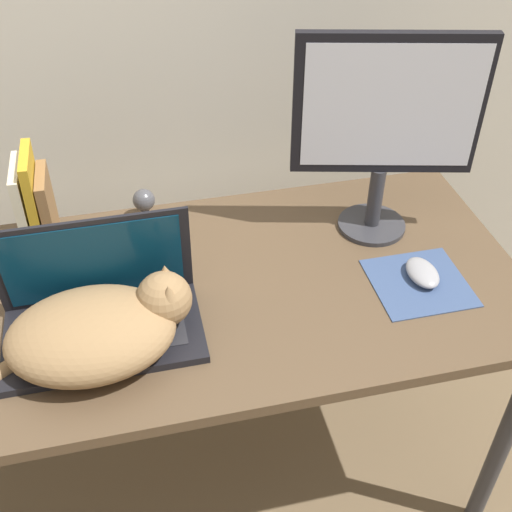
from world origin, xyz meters
name	(u,v)px	position (x,y,z in m)	size (l,w,h in m)	color
desk	(194,314)	(0.00, 0.34, 0.67)	(1.50, 0.69, 0.75)	brown
laptop	(101,313)	(-0.19, 0.27, 0.79)	(0.40, 0.23, 0.24)	black
cat	(100,330)	(-0.20, 0.20, 0.81)	(0.45, 0.25, 0.15)	#99754C
external_monitor	(386,123)	(0.47, 0.47, 1.03)	(0.41, 0.17, 0.49)	#333338
mousepad	(419,283)	(0.50, 0.25, 0.75)	(0.21, 0.20, 0.00)	#384C75
computer_mouse	(422,273)	(0.51, 0.27, 0.76)	(0.07, 0.11, 0.03)	#99999E
book_row	(36,208)	(-0.32, 0.57, 0.86)	(0.08, 0.14, 0.26)	beige
webcam	(144,201)	(-0.07, 0.64, 0.80)	(0.06, 0.06, 0.08)	#232328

